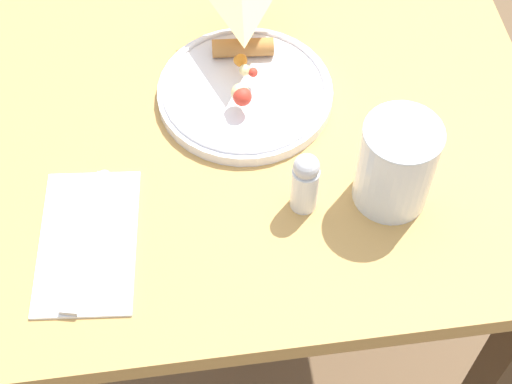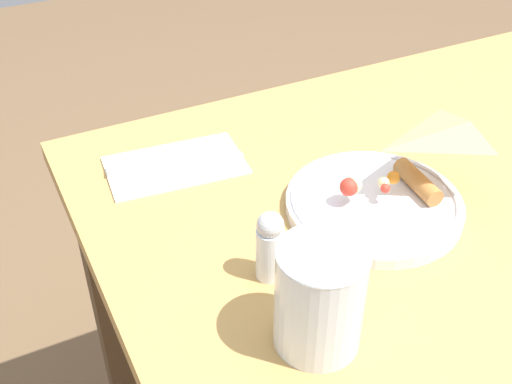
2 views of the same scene
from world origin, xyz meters
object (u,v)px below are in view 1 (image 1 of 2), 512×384
Objects in this scene: plate_pizza at (245,89)px; butter_knife at (85,246)px; dining_table at (242,79)px; salt_shaker at (305,182)px; milk_glass at (396,165)px; napkin_folded at (88,241)px.

plate_pizza is 1.18× the size of butter_knife.
dining_table is 5.15× the size of butter_knife.
butter_knife reaches higher than dining_table.
plate_pizza is 0.29m from butter_knife.
dining_table is at bearing 6.46° from salt_shaker.
plate_pizza is 1.91× the size of milk_glass.
plate_pizza reaches higher than napkin_folded.
napkin_folded is at bearing 133.58° from plate_pizza.
milk_glass reaches higher than plate_pizza.
salt_shaker reaches higher than dining_table.
butter_knife is (-0.35, 0.22, 0.13)m from dining_table.
salt_shaker is at bearing 90.11° from milk_glass.
milk_glass is 0.36m from butter_knife.
butter_knife is at bearing 147.70° from dining_table.
salt_shaker is (-0.00, 0.10, -0.01)m from milk_glass.
butter_knife is (-0.03, 0.36, -0.05)m from milk_glass.
dining_table is 0.42m from napkin_folded.
milk_glass reaches higher than salt_shaker.
plate_pizza is 0.28m from napkin_folded.
milk_glass is at bearing -72.30° from butter_knife.
butter_knife is 0.26m from salt_shaker.
butter_knife is at bearing 96.40° from salt_shaker.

